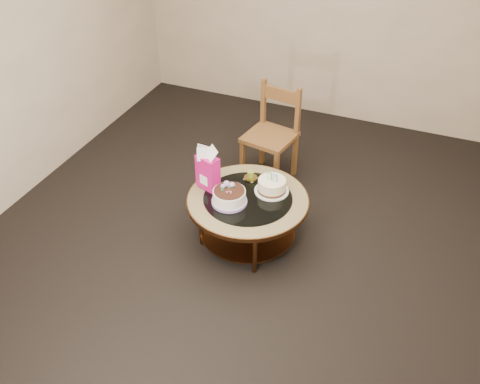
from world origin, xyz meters
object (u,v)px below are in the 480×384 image
at_px(dining_chair, 272,134).
at_px(gift_bag, 208,168).
at_px(cream_cake, 272,186).
at_px(decorated_cake, 229,197).
at_px(coffee_table, 248,205).

bearing_deg(dining_chair, gift_bag, -92.29).
bearing_deg(gift_bag, cream_cake, 35.89).
height_order(decorated_cake, cream_cake, cream_cake).
bearing_deg(gift_bag, decorated_cake, -7.23).
bearing_deg(cream_cake, coffee_table, -123.39).
bearing_deg(coffee_table, cream_cake, 45.42).
height_order(coffee_table, cream_cake, cream_cake).
relative_size(decorated_cake, dining_chair, 0.30).
bearing_deg(gift_bag, dining_chair, 97.81).
bearing_deg(coffee_table, gift_bag, 178.11).
distance_m(coffee_table, gift_bag, 0.45).
relative_size(cream_cake, gift_bag, 0.75).
height_order(coffee_table, gift_bag, gift_bag).
distance_m(cream_cake, gift_bag, 0.55).
bearing_deg(dining_chair, decorated_cake, -78.26).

